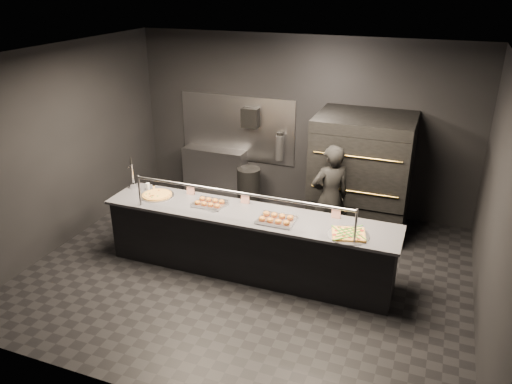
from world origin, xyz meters
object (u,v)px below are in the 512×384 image
(round_pizza, at_px, (157,195))
(towel_dispenser, at_px, (251,118))
(worker, at_px, (330,198))
(prep_shelf, at_px, (215,172))
(pizza_oven, at_px, (361,173))
(fire_extinguisher, at_px, (280,147))
(beer_tap, at_px, (133,178))
(square_pizza, at_px, (348,234))
(slider_tray_b, at_px, (276,219))
(trash_bin, at_px, (249,187))
(slider_tray_a, at_px, (210,203))
(service_counter, at_px, (248,242))

(round_pizza, bearing_deg, towel_dispenser, 76.78)
(worker, bearing_deg, prep_shelf, -63.28)
(pizza_oven, height_order, fire_extinguisher, pizza_oven)
(beer_tap, height_order, worker, worker)
(prep_shelf, distance_m, beer_tap, 2.24)
(round_pizza, bearing_deg, worker, 24.25)
(worker, bearing_deg, square_pizza, 75.60)
(slider_tray_b, xyz_separation_m, worker, (0.44, 1.20, -0.13))
(trash_bin, bearing_deg, slider_tray_a, -83.87)
(round_pizza, bearing_deg, beer_tap, 163.32)
(prep_shelf, bearing_deg, fire_extinguisher, 3.66)
(round_pizza, relative_size, trash_bin, 0.71)
(service_counter, height_order, beer_tap, beer_tap)
(slider_tray_b, bearing_deg, slider_tray_a, 171.94)
(fire_extinguisher, bearing_deg, round_pizza, -115.07)
(fire_extinguisher, bearing_deg, pizza_oven, -17.89)
(trash_bin, bearing_deg, towel_dispenser, 104.69)
(beer_tap, bearing_deg, prep_shelf, 80.63)
(slider_tray_a, bearing_deg, beer_tap, 173.70)
(pizza_oven, height_order, worker, pizza_oven)
(towel_dispenser, relative_size, round_pizza, 0.71)
(square_pizza, xyz_separation_m, trash_bin, (-2.22, 2.23, -0.59))
(fire_extinguisher, distance_m, worker, 1.81)
(square_pizza, distance_m, worker, 1.36)
(slider_tray_b, height_order, trash_bin, slider_tray_b)
(service_counter, xyz_separation_m, towel_dispenser, (-0.90, 2.39, 1.09))
(slider_tray_b, distance_m, worker, 1.28)
(pizza_oven, distance_m, fire_extinguisher, 1.63)
(prep_shelf, xyz_separation_m, trash_bin, (0.78, -0.24, -0.10))
(round_pizza, distance_m, square_pizza, 2.86)
(slider_tray_b, xyz_separation_m, square_pizza, (0.96, -0.05, -0.01))
(pizza_oven, bearing_deg, towel_dispenser, 166.86)
(towel_dispenser, distance_m, trash_bin, 1.24)
(fire_extinguisher, bearing_deg, service_counter, -81.70)
(round_pizza, xyz_separation_m, worker, (2.33, 1.05, -0.11))
(service_counter, xyz_separation_m, prep_shelf, (-1.60, 2.32, -0.01))
(service_counter, relative_size, prep_shelf, 3.42)
(towel_dispenser, xyz_separation_m, trash_bin, (0.08, -0.31, -1.20))
(prep_shelf, relative_size, trash_bin, 1.71)
(beer_tap, distance_m, worker, 2.98)
(pizza_oven, xyz_separation_m, prep_shelf, (-2.80, 0.42, -0.52))
(slider_tray_b, bearing_deg, worker, 69.66)
(beer_tap, relative_size, slider_tray_a, 0.99)
(slider_tray_b, bearing_deg, prep_shelf, 130.12)
(slider_tray_b, bearing_deg, service_counter, 167.53)
(pizza_oven, relative_size, prep_shelf, 1.59)
(service_counter, distance_m, round_pizza, 1.53)
(trash_bin, bearing_deg, round_pizza, -107.31)
(fire_extinguisher, xyz_separation_m, slider_tray_b, (0.79, -2.50, -0.11))
(slider_tray_b, height_order, square_pizza, slider_tray_b)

